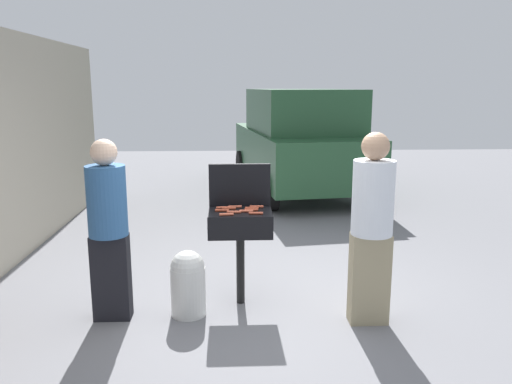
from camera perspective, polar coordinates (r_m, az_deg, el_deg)
ground_plane at (r=5.03m, az=0.42°, el=-12.59°), size 24.00×24.00×0.00m
bbq_grill at (r=4.83m, az=-1.78°, el=-3.83°), size 0.60×0.44×0.92m
grill_lid_open at (r=4.97m, az=-1.85°, el=0.78°), size 0.60×0.05×0.42m
hot_dog_0 at (r=4.80m, az=-0.54°, el=-2.02°), size 0.13×0.03×0.03m
hot_dog_1 at (r=4.75m, az=-1.11°, el=-2.15°), size 0.13×0.03×0.03m
hot_dog_2 at (r=4.89m, az=-3.72°, el=-1.77°), size 0.13×0.04×0.03m
hot_dog_3 at (r=4.92m, az=0.07°, el=-1.66°), size 0.13×0.03×0.03m
hot_dog_4 at (r=4.79m, az=-3.84°, el=-2.07°), size 0.13×0.03×0.03m
hot_dog_5 at (r=4.86m, az=-0.47°, el=-1.83°), size 0.13×0.04×0.03m
hot_dog_6 at (r=4.86m, az=-3.05°, el=-1.86°), size 0.13×0.03×0.03m
hot_dog_7 at (r=4.92m, az=-2.38°, el=-1.66°), size 0.13×0.04×0.03m
hot_dog_8 at (r=4.64m, az=-3.34°, el=-2.52°), size 0.13×0.04×0.03m
hot_dog_9 at (r=4.67m, az=-0.00°, el=-2.39°), size 0.13×0.04×0.03m
hot_dog_10 at (r=4.72m, az=-2.50°, el=-2.26°), size 0.13×0.03×0.03m
propane_tank at (r=4.76m, az=-7.65°, el=-9.97°), size 0.32×0.32×0.62m
person_left at (r=4.66m, az=-16.28°, el=-3.47°), size 0.34×0.34×1.64m
person_right at (r=4.50m, az=12.89°, el=-3.34°), size 0.36×0.36×1.70m
parked_minivan at (r=10.11m, az=4.92°, el=5.79°), size 2.50×4.61×2.02m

